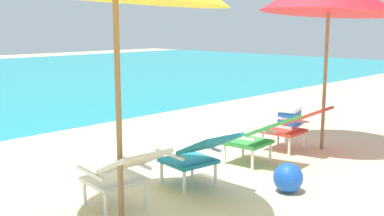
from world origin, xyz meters
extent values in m
plane|color=beige|center=(0.00, 4.00, 0.00)|extent=(40.00, 40.00, 0.00)
cube|color=silver|center=(-1.51, -0.16, 0.28)|extent=(0.57, 0.55, 0.04)
cube|color=silver|center=(-1.55, -0.52, 0.55)|extent=(0.57, 0.57, 0.27)
cylinder|color=white|center=(-1.70, 0.08, 0.13)|extent=(0.04, 0.04, 0.26)
cylinder|color=white|center=(-1.27, 0.03, 0.13)|extent=(0.04, 0.04, 0.26)
cylinder|color=white|center=(-1.75, -0.34, 0.13)|extent=(0.04, 0.04, 0.26)
cylinder|color=white|center=(-1.31, -0.39, 0.13)|extent=(0.04, 0.04, 0.26)
cube|color=white|center=(-1.77, -0.13, 0.40)|extent=(0.08, 0.50, 0.03)
cube|color=white|center=(-1.25, -0.18, 0.40)|extent=(0.08, 0.50, 0.03)
cube|color=teal|center=(-0.54, -0.22, 0.28)|extent=(0.58, 0.56, 0.04)
cube|color=teal|center=(-0.59, -0.58, 0.55)|extent=(0.58, 0.58, 0.27)
cylinder|color=white|center=(-0.74, 0.02, 0.13)|extent=(0.04, 0.04, 0.26)
cylinder|color=white|center=(-0.30, -0.04, 0.13)|extent=(0.04, 0.04, 0.26)
cylinder|color=white|center=(-0.79, -0.40, 0.13)|extent=(0.04, 0.04, 0.26)
cylinder|color=white|center=(-0.35, -0.46, 0.13)|extent=(0.04, 0.04, 0.26)
cube|color=white|center=(-0.80, -0.19, 0.40)|extent=(0.09, 0.50, 0.03)
cube|color=white|center=(-0.29, -0.25, 0.40)|extent=(0.09, 0.50, 0.03)
cube|color=#338E3D|center=(0.58, -0.18, 0.28)|extent=(0.57, 0.55, 0.04)
cube|color=#338E3D|center=(0.62, -0.55, 0.55)|extent=(0.57, 0.56, 0.27)
cylinder|color=white|center=(0.34, 0.00, 0.13)|extent=(0.04, 0.04, 0.26)
cylinder|color=white|center=(0.78, 0.05, 0.13)|extent=(0.04, 0.04, 0.26)
cylinder|color=white|center=(0.39, -0.41, 0.13)|extent=(0.04, 0.04, 0.26)
cylinder|color=white|center=(0.82, -0.37, 0.13)|extent=(0.04, 0.04, 0.26)
cube|color=white|center=(0.32, -0.21, 0.40)|extent=(0.08, 0.50, 0.03)
cube|color=white|center=(0.84, -0.16, 0.40)|extent=(0.08, 0.50, 0.03)
cube|color=red|center=(1.46, -0.15, 0.28)|extent=(0.56, 0.54, 0.04)
cube|color=red|center=(1.49, -0.52, 0.55)|extent=(0.56, 0.55, 0.27)
cylinder|color=white|center=(1.23, 0.04, 0.13)|extent=(0.04, 0.04, 0.26)
cylinder|color=white|center=(1.67, 0.07, 0.13)|extent=(0.04, 0.04, 0.26)
cylinder|color=white|center=(1.26, -0.38, 0.13)|extent=(0.04, 0.04, 0.26)
cylinder|color=white|center=(1.70, -0.35, 0.13)|extent=(0.04, 0.04, 0.26)
cube|color=white|center=(1.20, -0.17, 0.40)|extent=(0.07, 0.50, 0.03)
cube|color=white|center=(1.72, -0.13, 0.40)|extent=(0.07, 0.50, 0.03)
cylinder|color=olive|center=(-1.74, -0.56, 1.01)|extent=(0.05, 0.05, 2.01)
cylinder|color=olive|center=(1.90, -0.52, 0.98)|extent=(0.05, 0.05, 1.97)
sphere|color=blue|center=(0.04, -1.15, 0.16)|extent=(0.32, 0.32, 0.32)
cube|color=#194CA5|center=(3.00, 0.73, 0.13)|extent=(0.51, 0.41, 0.26)
cube|color=white|center=(3.00, 0.73, 0.29)|extent=(0.54, 0.43, 0.06)
camera|label=1|loc=(-4.08, -3.75, 1.77)|focal=43.41mm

